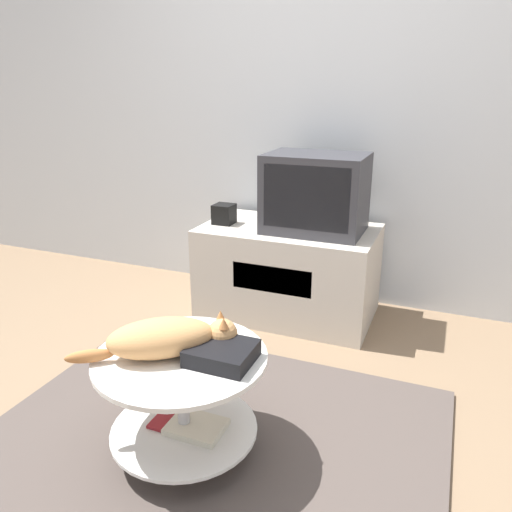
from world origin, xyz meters
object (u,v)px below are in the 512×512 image
object	(u,v)px
speaker	(224,214)
cat	(167,338)
dvd_box	(222,353)
tv	(315,193)

from	to	relation	value
speaker	cat	size ratio (longest dim) A/B	0.23
dvd_box	speaker	bearing A→B (deg)	115.12
speaker	cat	world-z (taller)	speaker
tv	speaker	bearing A→B (deg)	-174.85
cat	speaker	bearing A→B (deg)	70.67
tv	dvd_box	distance (m)	1.33
speaker	dvd_box	bearing A→B (deg)	-64.88
tv	dvd_box	bearing A→B (deg)	-88.10
tv	speaker	xyz separation A→B (m)	(-0.54, -0.05, -0.16)
tv	speaker	distance (m)	0.57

